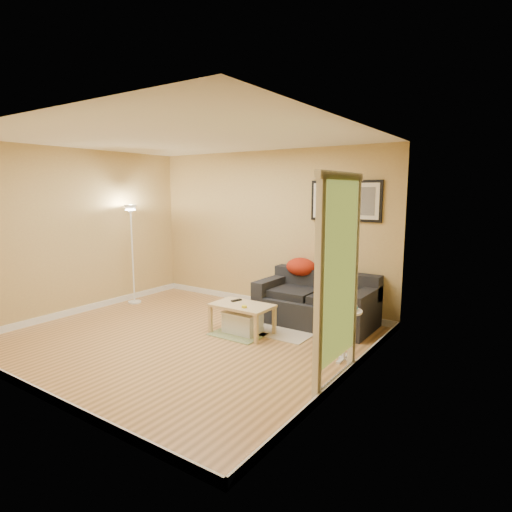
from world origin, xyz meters
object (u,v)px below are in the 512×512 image
at_px(storage_bin, 243,322).
at_px(book_stack, 346,307).
at_px(coffee_table, 242,319).
at_px(sofa, 316,299).
at_px(side_table, 344,335).
at_px(floor_lamp, 133,257).

xyz_separation_m(storage_bin, book_stack, (1.54, -0.09, 0.48)).
bearing_deg(storage_bin, coffee_table, -67.88).
distance_m(sofa, book_stack, 1.38).
distance_m(storage_bin, side_table, 1.53).
relative_size(coffee_table, storage_bin, 1.68).
bearing_deg(sofa, side_table, -49.45).
bearing_deg(sofa, coffee_table, -123.65).
distance_m(storage_bin, floor_lamp, 2.59).
relative_size(coffee_table, book_stack, 3.33).
relative_size(coffee_table, side_table, 1.39).
bearing_deg(sofa, floor_lamp, -167.06).
height_order(storage_bin, floor_lamp, floor_lamp).
bearing_deg(floor_lamp, storage_bin, -4.79).
relative_size(sofa, storage_bin, 3.44).
xyz_separation_m(side_table, book_stack, (0.01, 0.00, 0.34)).
xyz_separation_m(coffee_table, storage_bin, (-0.01, 0.03, -0.06)).
height_order(book_stack, floor_lamp, floor_lamp).
bearing_deg(book_stack, floor_lamp, -174.71).
distance_m(storage_bin, book_stack, 1.61).
relative_size(storage_bin, book_stack, 1.99).
bearing_deg(coffee_table, side_table, -1.26).
height_order(coffee_table, floor_lamp, floor_lamp).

